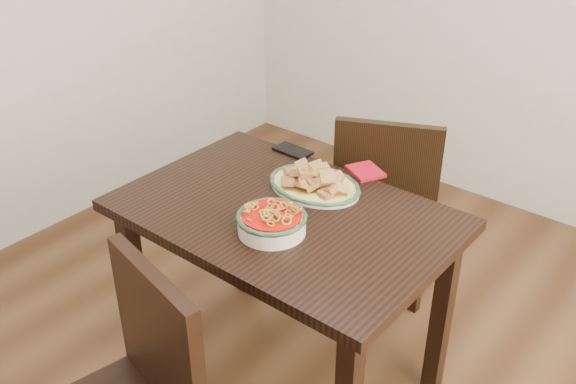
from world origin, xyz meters
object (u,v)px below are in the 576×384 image
Objects in this scene: dining_table at (284,237)px; noodle_bowl at (272,220)px; chair_far at (386,198)px; smartphone at (293,151)px; fish_plate at (315,177)px.

dining_table is 4.89× the size of noodle_bowl.
dining_table is 0.68m from chair_far.
dining_table is 7.31× the size of smartphone.
smartphone is (-0.25, 0.36, 0.11)m from dining_table.
noodle_bowl is at bearing -78.12° from fish_plate.
dining_table is at bearing -86.47° from fish_plate.
fish_plate is at bearing -34.70° from smartphone.
smartphone is at bearing 122.14° from noodle_bowl.
chair_far is (0.01, 0.66, -0.14)m from dining_table.
dining_table is at bearing 63.85° from chair_far.
dining_table is 0.24m from fish_plate.
noodle_bowl is (0.05, -0.13, 0.15)m from dining_table.
smartphone is (-0.27, -0.30, 0.26)m from chair_far.
chair_far reaches higher than noodle_bowl.
chair_far is 5.86× the size of smartphone.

